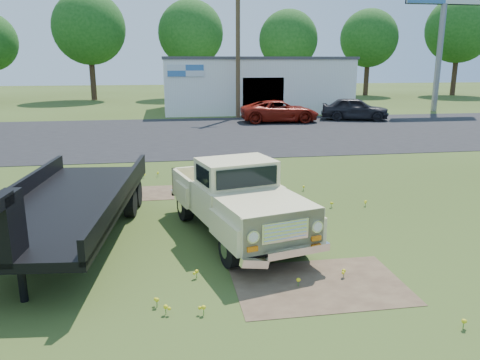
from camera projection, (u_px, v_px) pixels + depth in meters
The scene contains 15 objects.
ground at pixel (216, 231), 10.92m from camera, with size 140.00×140.00×0.00m, color #304215.
asphalt_lot at pixel (185, 134), 25.27m from camera, with size 90.00×14.00×0.02m, color black.
dirt_patch_a at pixel (319, 285), 8.29m from camera, with size 3.00×2.00×0.01m, color #4E3A29.
dirt_patch_b at pixel (137, 194), 13.96m from camera, with size 2.20×1.60×0.01m, color #4E3A29.
commercial_building at pixel (253, 84), 37.15m from camera, with size 14.20×8.20×4.15m.
utility_pole_mid at pixel (238, 49), 31.45m from camera, with size 1.60×0.30×9.00m.
treeline_c at pixel (89, 28), 45.74m from camera, with size 7.04×7.04×10.47m.
treeline_d at pixel (191, 33), 48.33m from camera, with size 6.72×6.72×10.00m.
treeline_e at pixel (288, 40), 48.61m from camera, with size 6.08×6.08×9.04m.
treeline_f at pixel (369, 38), 52.47m from camera, with size 6.40×6.40×9.52m.
treeline_g at pixel (459, 30), 52.36m from camera, with size 7.36×7.36×10.95m.
vintage_pickup_truck at pixel (236, 198), 10.42m from camera, with size 1.90×4.88×1.77m, color beige, non-canonical shape.
flatbed_trailer at pixel (68, 197), 10.14m from camera, with size 2.41×7.24×1.98m, color black, non-canonical shape.
red_pickup at pixel (280, 111), 30.04m from camera, with size 2.30×4.99×1.39m, color maroon.
dark_sedan at pixel (355, 109), 31.12m from camera, with size 1.76×4.38×1.49m, color black.
Camera 1 is at (-1.10, -10.25, 3.85)m, focal length 35.00 mm.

